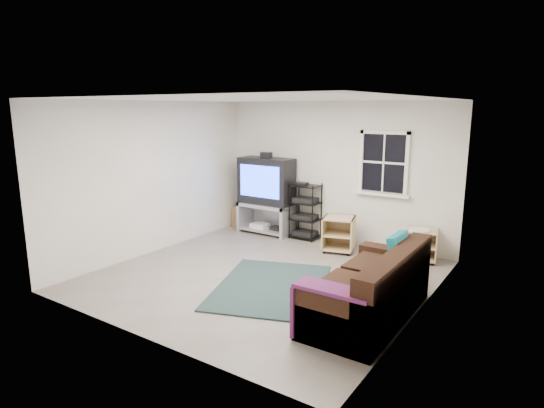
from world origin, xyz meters
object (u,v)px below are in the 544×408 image
Objects in this scene: tv_unit at (267,189)px; side_table_left at (339,232)px; side_table_right at (421,242)px; sofa at (371,291)px; av_rack at (305,215)px.

tv_unit reaches higher than side_table_left.
sofa is (0.11, -2.47, 0.02)m from side_table_right.
av_rack is at bearing 159.38° from side_table_left.
sofa is at bearing -87.51° from side_table_right.
sofa reaches higher than side_table_left.
sofa is (1.47, -2.19, 0.00)m from side_table_left.
side_table_left is 2.63m from sofa.
av_rack is 1.87× the size of side_table_right.
sofa reaches higher than side_table_right.
av_rack is at bearing 5.49° from tv_unit.
side_table_left is 1.11× the size of side_table_right.
side_table_right is at bearing 92.49° from sofa.
av_rack is at bearing 132.95° from sofa.
side_table_left is 0.31× the size of sofa.
side_table_left is at bearing -168.48° from side_table_right.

